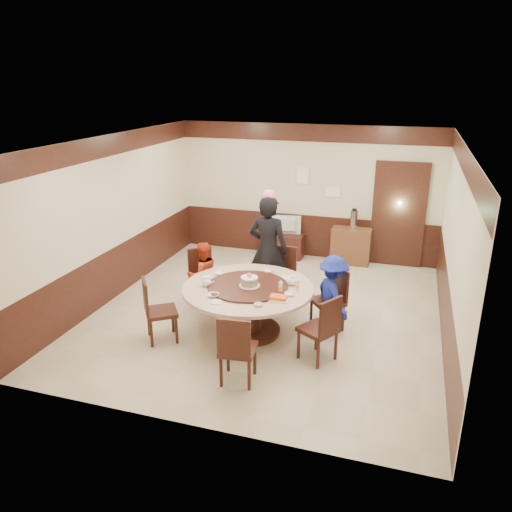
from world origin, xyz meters
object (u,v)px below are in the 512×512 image
(person_standing, at_px, (268,250))
(thermos, at_px, (354,220))
(person_red, at_px, (203,275))
(television, at_px, (284,225))
(person_blue, at_px, (333,295))
(tv_stand, at_px, (284,245))
(banquet_table, at_px, (248,300))
(side_cabinet, at_px, (351,246))
(shrimp_platter, at_px, (278,298))
(birthday_cake, at_px, (249,281))

(person_standing, xyz_separation_m, thermos, (1.15, 2.35, -0.00))
(person_red, distance_m, television, 2.90)
(person_blue, bearing_deg, tv_stand, -8.52)
(banquet_table, bearing_deg, tv_stand, 95.47)
(person_blue, relative_size, side_cabinet, 1.54)
(person_standing, xyz_separation_m, person_blue, (1.24, -0.79, -0.33))
(banquet_table, relative_size, person_red, 1.73)
(banquet_table, bearing_deg, thermos, 72.30)
(person_standing, xyz_separation_m, shrimp_platter, (0.58, -1.48, -0.17))
(shrimp_platter, xyz_separation_m, television, (-0.89, 3.80, -0.08))
(person_standing, height_order, person_red, person_standing)
(shrimp_platter, bearing_deg, person_blue, 46.09)
(person_blue, relative_size, birthday_cake, 3.95)
(birthday_cake, distance_m, tv_stand, 3.58)
(person_red, xyz_separation_m, thermos, (2.14, 2.85, 0.37))
(birthday_cake, relative_size, television, 0.44)
(television, xyz_separation_m, thermos, (1.45, 0.03, 0.24))
(birthday_cake, relative_size, thermos, 0.82)
(person_blue, xyz_separation_m, thermos, (-0.09, 3.14, 0.32))
(shrimp_platter, relative_size, thermos, 0.79)
(shrimp_platter, bearing_deg, birthday_cake, 151.16)
(person_blue, distance_m, side_cabinet, 3.15)
(banquet_table, xyz_separation_m, tv_stand, (-0.33, 3.48, -0.28))
(banquet_table, xyz_separation_m, side_cabinet, (1.10, 3.51, -0.16))
(banquet_table, height_order, shrimp_platter, shrimp_platter)
(banquet_table, relative_size, birthday_cake, 6.28)
(person_standing, height_order, shrimp_platter, person_standing)
(birthday_cake, relative_size, shrimp_platter, 1.04)
(person_standing, xyz_separation_m, side_cabinet, (1.12, 2.35, -0.57))
(person_red, height_order, side_cabinet, person_red)
(person_red, distance_m, thermos, 3.58)
(tv_stand, bearing_deg, birthday_cake, -84.07)
(side_cabinet, height_order, thermos, thermos)
(person_standing, relative_size, side_cabinet, 2.36)
(person_red, xyz_separation_m, shrimp_platter, (1.58, -0.98, 0.21))
(banquet_table, xyz_separation_m, person_red, (-1.02, 0.67, 0.03))
(thermos, bearing_deg, tv_stand, -178.82)
(side_cabinet, distance_m, thermos, 0.57)
(person_red, xyz_separation_m, television, (0.69, 2.82, 0.13))
(side_cabinet, xyz_separation_m, thermos, (0.02, 0.00, 0.56))
(birthday_cake, xyz_separation_m, side_cabinet, (1.07, 3.54, -0.48))
(shrimp_platter, xyz_separation_m, tv_stand, (-0.89, 3.80, -0.53))
(television, bearing_deg, thermos, 172.44)
(birthday_cake, height_order, shrimp_platter, birthday_cake)
(banquet_table, relative_size, person_blue, 1.59)
(person_blue, bearing_deg, side_cabinet, -32.85)
(side_cabinet, bearing_deg, banquet_table, -107.35)
(banquet_table, height_order, thermos, thermos)
(tv_stand, bearing_deg, person_standing, -82.41)
(side_cabinet, bearing_deg, television, -178.80)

